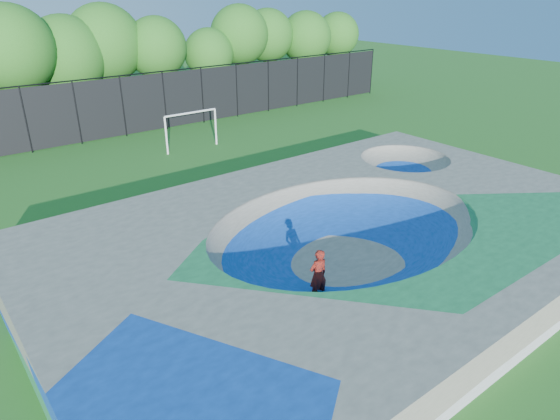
% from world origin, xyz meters
% --- Properties ---
extents(ground, '(120.00, 120.00, 0.00)m').
position_xyz_m(ground, '(0.00, 0.00, 0.00)').
color(ground, '#205F1A').
rests_on(ground, ground).
extents(skate_deck, '(22.00, 14.00, 1.50)m').
position_xyz_m(skate_deck, '(0.00, 0.00, 0.75)').
color(skate_deck, gray).
rests_on(skate_deck, ground).
extents(skater, '(0.69, 0.49, 1.80)m').
position_xyz_m(skater, '(-2.66, -1.38, 0.90)').
color(skater, red).
rests_on(skater, ground).
extents(skateboard, '(0.78, 0.22, 0.05)m').
position_xyz_m(skateboard, '(-2.66, -1.38, 0.03)').
color(skateboard, black).
rests_on(skateboard, ground).
extents(soccer_goal, '(3.54, 0.12, 2.34)m').
position_xyz_m(soccer_goal, '(2.11, 15.61, 1.63)').
color(soccer_goal, white).
rests_on(soccer_goal, ground).
extents(fence, '(48.09, 0.09, 4.04)m').
position_xyz_m(fence, '(0.00, 21.00, 2.10)').
color(fence, black).
rests_on(fence, ground).
extents(treeline, '(53.20, 7.83, 8.54)m').
position_xyz_m(treeline, '(-0.98, 26.24, 5.14)').
color(treeline, '#4A3225').
rests_on(treeline, ground).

